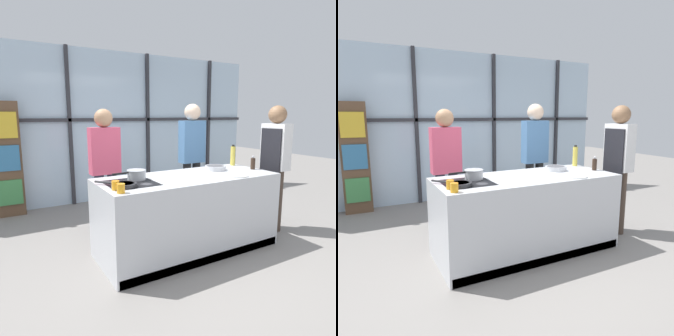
% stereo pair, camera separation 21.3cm
% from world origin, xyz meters
% --- Properties ---
extents(ground_plane, '(18.00, 18.00, 0.00)m').
position_xyz_m(ground_plane, '(0.00, 0.00, 0.00)').
color(ground_plane, gray).
extents(back_window_wall, '(6.40, 0.10, 2.80)m').
position_xyz_m(back_window_wall, '(0.00, 2.67, 1.40)').
color(back_window_wall, silver).
rests_on(back_window_wall, ground_plane).
extents(bookshelf, '(0.43, 0.19, 1.84)m').
position_xyz_m(bookshelf, '(-1.80, 2.49, 0.92)').
color(bookshelf, brown).
rests_on(bookshelf, ground_plane).
extents(demo_island, '(2.15, 0.88, 0.92)m').
position_xyz_m(demo_island, '(-0.00, -0.00, 0.46)').
color(demo_island, silver).
rests_on(demo_island, ground_plane).
extents(chef, '(0.25, 0.40, 1.76)m').
position_xyz_m(chef, '(1.42, -0.04, 1.02)').
color(chef, '#47382D').
rests_on(chef, ground_plane).
extents(spectator_far_left, '(0.39, 0.24, 1.71)m').
position_xyz_m(spectator_far_left, '(-0.70, 0.95, 0.99)').
color(spectator_far_left, '#232838').
rests_on(spectator_far_left, ground_plane).
extents(spectator_center_left, '(0.40, 0.25, 1.79)m').
position_xyz_m(spectator_center_left, '(0.70, 0.95, 1.05)').
color(spectator_center_left, black).
rests_on(spectator_center_left, ground_plane).
extents(frying_pan, '(0.36, 0.40, 0.04)m').
position_xyz_m(frying_pan, '(-0.87, -0.12, 0.94)').
color(frying_pan, '#232326').
rests_on(frying_pan, demo_island).
extents(saucepan, '(0.40, 0.22, 0.11)m').
position_xyz_m(saucepan, '(-0.61, 0.12, 0.98)').
color(saucepan, silver).
rests_on(saucepan, demo_island).
extents(white_plate, '(0.27, 0.27, 0.01)m').
position_xyz_m(white_plate, '(0.50, -0.28, 0.92)').
color(white_plate, white).
rests_on(white_plate, demo_island).
extents(mixing_bowl, '(0.28, 0.28, 0.06)m').
position_xyz_m(mixing_bowl, '(0.52, 0.15, 0.95)').
color(mixing_bowl, silver).
rests_on(mixing_bowl, demo_island).
extents(oil_bottle, '(0.07, 0.07, 0.29)m').
position_xyz_m(oil_bottle, '(0.98, 0.32, 1.06)').
color(oil_bottle, '#E0CC4C').
rests_on(oil_bottle, demo_island).
extents(pepper_grinder, '(0.06, 0.06, 0.18)m').
position_xyz_m(pepper_grinder, '(0.99, -0.06, 1.00)').
color(pepper_grinder, '#332319').
rests_on(pepper_grinder, demo_island).
extents(juice_glass_near, '(0.08, 0.08, 0.09)m').
position_xyz_m(juice_glass_near, '(-0.98, -0.34, 0.96)').
color(juice_glass_near, orange).
rests_on(juice_glass_near, demo_island).
extents(juice_glass_far, '(0.08, 0.08, 0.09)m').
position_xyz_m(juice_glass_far, '(-0.98, -0.20, 0.96)').
color(juice_glass_far, orange).
rests_on(juice_glass_far, demo_island).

